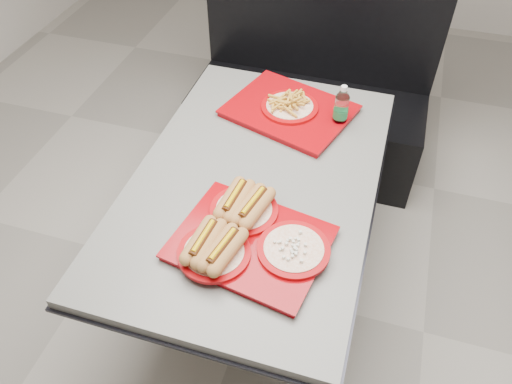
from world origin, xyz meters
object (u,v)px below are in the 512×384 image
(tray_near, at_px, (245,235))
(water_bottle, at_px, (341,109))
(diner_table, at_px, (255,207))
(booth_bench, at_px, (310,95))
(tray_far, at_px, (290,108))

(tray_near, bearing_deg, water_bottle, 75.65)
(diner_table, relative_size, tray_near, 2.60)
(diner_table, xyz_separation_m, booth_bench, (0.00, 1.09, -0.18))
(booth_bench, relative_size, tray_far, 2.25)
(tray_near, bearing_deg, tray_far, 92.83)
(tray_far, height_order, water_bottle, water_bottle)
(water_bottle, bearing_deg, tray_far, 175.03)
(tray_far, bearing_deg, booth_bench, 92.23)
(diner_table, distance_m, water_bottle, 0.54)
(diner_table, distance_m, tray_far, 0.47)
(booth_bench, height_order, tray_near, booth_bench)
(diner_table, height_order, tray_far, tray_far)
(diner_table, xyz_separation_m, water_bottle, (0.25, 0.41, 0.25))
(booth_bench, xyz_separation_m, tray_far, (0.03, -0.67, 0.38))
(tray_far, bearing_deg, tray_near, -87.17)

